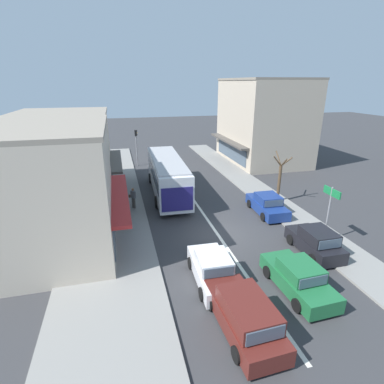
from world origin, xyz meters
TOP-DOWN VIEW (x-y plane):
  - ground_plane at (0.00, 0.00)m, footprint 140.00×140.00m
  - lane_centre_line at (0.00, 4.00)m, footprint 0.20×28.00m
  - sidewalk_left at (-6.80, 6.00)m, footprint 5.20×44.00m
  - kerb_right at (6.20, 6.00)m, footprint 2.80×44.00m
  - shopfront_corner_near at (-10.18, 1.30)m, footprint 8.54×9.48m
  - shopfront_mid_block at (-10.18, 10.56)m, footprint 8.28×8.81m
  - building_right_far at (11.48, 17.13)m, footprint 9.02×11.18m
  - city_bus at (-1.86, 8.20)m, footprint 3.04×10.94m
  - sedan_behind_bus_near at (-1.81, -4.56)m, footprint 2.01×4.26m
  - sedan_queue_gap_filler at (1.87, -6.21)m, footprint 2.01×4.26m
  - wagon_adjacent_lane_trail at (-1.58, -7.87)m, footprint 2.08×4.57m
  - parked_hatchback_kerb_front at (4.69, -3.50)m, footprint 1.84×3.71m
  - parked_sedan_kerb_second at (4.68, 2.30)m, footprint 2.01×4.26m
  - traffic_light_downstreet at (-3.69, 18.47)m, footprint 0.33×0.24m
  - directional_road_sign at (6.02, -2.60)m, footprint 0.10×1.40m
  - street_tree_right at (6.58, 4.09)m, footprint 1.69×1.76m
  - pedestrian_with_handbag_near at (-5.01, 5.40)m, footprint 0.54×0.56m

SIDE VIEW (x-z plane):
  - ground_plane at x=0.00m, z-range 0.00..0.00m
  - lane_centre_line at x=0.00m, z-range 0.00..0.01m
  - kerb_right at x=6.20m, z-range 0.00..0.12m
  - sidewalk_left at x=-6.80m, z-range 0.00..0.14m
  - sedan_behind_bus_near at x=-1.81m, z-range -0.07..1.40m
  - sedan_queue_gap_filler at x=1.87m, z-range -0.07..1.40m
  - parked_sedan_kerb_second at x=4.68m, z-range -0.07..1.40m
  - parked_hatchback_kerb_front at x=4.69m, z-range -0.06..1.48m
  - wagon_adjacent_lane_trail at x=-1.58m, z-range -0.04..1.53m
  - pedestrian_with_handbag_near at x=-5.01m, z-range 0.25..1.88m
  - city_bus at x=-1.86m, z-range 0.27..3.49m
  - street_tree_right at x=6.58m, z-range -0.12..3.99m
  - directional_road_sign at x=6.02m, z-range 0.88..4.48m
  - traffic_light_downstreet at x=-3.69m, z-range 0.75..4.95m
  - shopfront_mid_block at x=-10.18m, z-range 0.00..7.03m
  - shopfront_corner_near at x=-10.18m, z-range 0.00..7.15m
  - building_right_far at x=11.48m, z-range -0.01..9.74m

